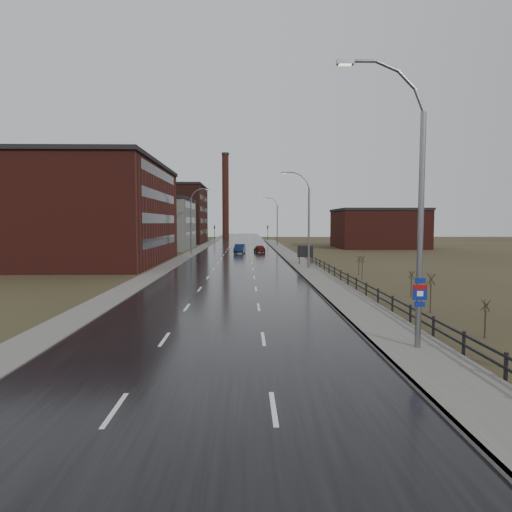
{
  "coord_description": "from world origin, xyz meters",
  "views": [
    {
      "loc": [
        1.51,
        -16.92,
        5.47
      ],
      "look_at": [
        2.24,
        16.81,
        3.0
      ],
      "focal_mm": 32.0,
      "sensor_mm": 36.0,
      "label": 1
    }
  ],
  "objects_px": {
    "streetlight_main": "(413,208)",
    "billboard": "(305,252)",
    "car_far": "(260,249)",
    "car_near": "(240,249)"
  },
  "relations": [
    {
      "from": "streetlight_main",
      "to": "billboard",
      "type": "height_order",
      "value": "streetlight_main"
    },
    {
      "from": "car_far",
      "to": "car_near",
      "type": "bearing_deg",
      "value": 19.16
    },
    {
      "from": "streetlight_main",
      "to": "car_near",
      "type": "relative_size",
      "value": 2.46
    },
    {
      "from": "streetlight_main",
      "to": "car_near",
      "type": "bearing_deg",
      "value": 97.48
    },
    {
      "from": "car_near",
      "to": "billboard",
      "type": "bearing_deg",
      "value": -63.42
    },
    {
      "from": "billboard",
      "to": "car_near",
      "type": "height_order",
      "value": "billboard"
    },
    {
      "from": "streetlight_main",
      "to": "car_near",
      "type": "xyz_separation_m",
      "value": [
        -8.12,
        61.8,
        -5.25
      ]
    },
    {
      "from": "streetlight_main",
      "to": "billboard",
      "type": "bearing_deg",
      "value": 89.09
    },
    {
      "from": "car_near",
      "to": "car_far",
      "type": "relative_size",
      "value": 1.18
    },
    {
      "from": "car_near",
      "to": "car_far",
      "type": "distance_m",
      "value": 4.02
    }
  ]
}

